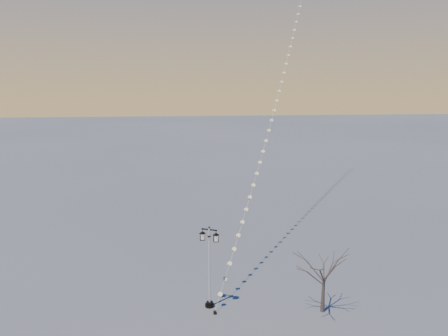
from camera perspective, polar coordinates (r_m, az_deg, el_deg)
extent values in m
plane|color=#5A5C5B|center=(31.22, -0.47, -17.45)|extent=(300.00, 300.00, 0.00)
cylinder|color=black|center=(31.57, -1.82, -16.93)|extent=(0.62, 0.62, 0.18)
cylinder|color=black|center=(31.49, -1.82, -16.66)|extent=(0.45, 0.45, 0.16)
cylinder|color=silver|center=(30.31, -1.85, -12.16)|extent=(0.14, 0.14, 5.24)
cylinder|color=black|center=(29.56, -1.88, -8.60)|extent=(0.22, 0.22, 0.07)
cube|color=black|center=(29.41, -1.89, -7.78)|extent=(1.00, 0.49, 0.07)
sphere|color=black|center=(29.37, -1.89, -7.54)|extent=(0.16, 0.16, 0.16)
pyramid|color=black|center=(29.63, -2.74, -7.99)|extent=(0.49, 0.49, 0.16)
cube|color=beige|center=(29.74, -2.73, -8.61)|extent=(0.29, 0.29, 0.38)
cube|color=black|center=(29.82, -2.73, -9.00)|extent=(0.33, 0.33, 0.04)
pyramid|color=black|center=(29.32, -1.02, -8.19)|extent=(0.49, 0.49, 0.16)
cube|color=beige|center=(29.44, -1.01, -8.82)|extent=(0.29, 0.29, 0.38)
cube|color=black|center=(29.51, -1.01, -9.21)|extent=(0.33, 0.33, 0.04)
cone|color=#483932|center=(31.14, 12.40, -15.32)|extent=(0.28, 0.28, 2.41)
cylinder|color=black|center=(30.69, -1.16, -17.77)|extent=(0.22, 0.22, 0.22)
cylinder|color=black|center=(30.68, -1.16, -17.73)|extent=(0.03, 0.03, 0.27)
cone|color=orange|center=(45.73, 7.34, 12.93)|extent=(0.09, 0.09, 0.30)
cylinder|color=white|center=(30.43, -1.16, -16.89)|extent=(0.02, 0.02, 0.86)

